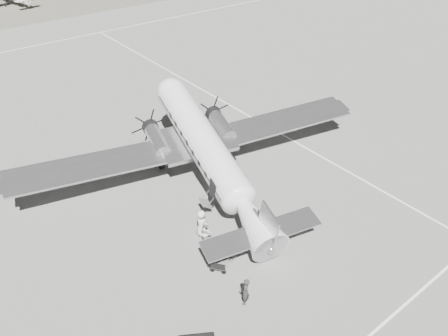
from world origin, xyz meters
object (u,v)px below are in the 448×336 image
(baggage_cart_near, at_px, (221,260))
(dc3_airliner, at_px, (207,151))
(ground_crew, at_px, (245,292))
(passenger, at_px, (201,223))
(ramp_agent, at_px, (206,232))

(baggage_cart_near, bearing_deg, dc3_airliner, 21.61)
(baggage_cart_near, bearing_deg, ground_crew, -139.13)
(baggage_cart_near, relative_size, ground_crew, 0.88)
(dc3_airliner, relative_size, passenger, 14.36)
(baggage_cart_near, xyz_separation_m, ramp_agent, (0.46, 2.04, 0.42))
(baggage_cart_near, relative_size, passenger, 0.80)
(ramp_agent, bearing_deg, ground_crew, 176.45)
(ramp_agent, height_order, passenger, passenger)
(ground_crew, xyz_separation_m, ramp_agent, (1.07, 4.96, -0.02))
(ramp_agent, bearing_deg, dc3_airliner, -28.11)
(dc3_airliner, relative_size, ground_crew, 15.71)
(dc3_airliner, bearing_deg, ground_crew, -103.29)
(baggage_cart_near, xyz_separation_m, ground_crew, (-0.61, -2.91, 0.44))
(baggage_cart_near, bearing_deg, ramp_agent, 39.85)
(baggage_cart_near, height_order, ramp_agent, ramp_agent)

